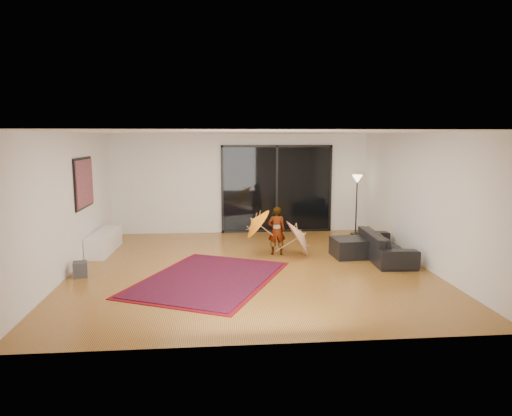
{
  "coord_description": "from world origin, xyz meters",
  "views": [
    {
      "loc": [
        -0.69,
        -8.93,
        2.6
      ],
      "look_at": [
        0.18,
        0.73,
        1.1
      ],
      "focal_mm": 32.0,
      "sensor_mm": 36.0,
      "label": 1
    }
  ],
  "objects": [
    {
      "name": "wall_right",
      "position": [
        3.5,
        0.0,
        1.35
      ],
      "size": [
        0.0,
        7.0,
        7.0
      ],
      "primitive_type": "plane",
      "rotation": [
        1.57,
        0.0,
        -1.57
      ],
      "color": "silver",
      "rests_on": "floor"
    },
    {
      "name": "speaker",
      "position": [
        -3.25,
        -0.35,
        0.14
      ],
      "size": [
        0.31,
        0.31,
        0.29
      ],
      "primitive_type": "cube",
      "rotation": [
        0.0,
        0.0,
        0.24
      ],
      "color": "#424244",
      "rests_on": "floor"
    },
    {
      "name": "sofa",
      "position": [
        2.95,
        0.4,
        0.29
      ],
      "size": [
        0.87,
        2.03,
        0.58
      ],
      "primitive_type": "imported",
      "rotation": [
        0.0,
        0.0,
        1.53
      ],
      "color": "black",
      "rests_on": "floor"
    },
    {
      "name": "parasol_orange",
      "position": [
        0.11,
        0.91,
        0.73
      ],
      "size": [
        0.61,
        0.76,
        0.85
      ],
      "rotation": [
        0.0,
        -0.9,
        0.0
      ],
      "color": "orange",
      "rests_on": "child"
    },
    {
      "name": "ottoman",
      "position": [
        2.24,
        0.62,
        0.21
      ],
      "size": [
        0.77,
        0.77,
        0.41
      ],
      "primitive_type": "cube",
      "rotation": [
        0.0,
        0.0,
        0.07
      ],
      "color": "black",
      "rests_on": "floor"
    },
    {
      "name": "wall_back",
      "position": [
        0.0,
        3.5,
        1.35
      ],
      "size": [
        7.0,
        0.0,
        7.0
      ],
      "primitive_type": "plane",
      "rotation": [
        1.57,
        0.0,
        0.0
      ],
      "color": "silver",
      "rests_on": "floor"
    },
    {
      "name": "wall_left",
      "position": [
        -3.5,
        0.0,
        1.35
      ],
      "size": [
        0.0,
        7.0,
        7.0
      ],
      "primitive_type": "plane",
      "rotation": [
        1.57,
        0.0,
        1.57
      ],
      "color": "silver",
      "rests_on": "floor"
    },
    {
      "name": "parasol_white",
      "position": [
        1.26,
        0.81,
        0.5
      ],
      "size": [
        0.63,
        0.91,
        0.96
      ],
      "rotation": [
        0.0,
        1.04,
        0.0
      ],
      "color": "silver",
      "rests_on": "floor"
    },
    {
      "name": "child",
      "position": [
        0.66,
        0.96,
        0.54
      ],
      "size": [
        0.41,
        0.27,
        1.09
      ],
      "primitive_type": "imported",
      "rotation": [
        0.0,
        0.0,
        3.1
      ],
      "color": "#999999",
      "rests_on": "floor"
    },
    {
      "name": "persian_rug",
      "position": [
        -0.83,
        -0.73,
        0.01
      ],
      "size": [
        3.31,
        3.74,
        0.02
      ],
      "rotation": [
        0.0,
        0.0,
        -0.43
      ],
      "color": "#5F080F",
      "rests_on": "floor"
    },
    {
      "name": "ceiling",
      "position": [
        0.0,
        0.0,
        2.7
      ],
      "size": [
        7.0,
        7.0,
        0.0
      ],
      "primitive_type": "plane",
      "rotation": [
        3.14,
        0.0,
        0.0
      ],
      "color": "white",
      "rests_on": "wall_back"
    },
    {
      "name": "floor_lamp",
      "position": [
        3.1,
        2.94,
        1.27
      ],
      "size": [
        0.28,
        0.28,
        1.61
      ],
      "color": "black",
      "rests_on": "floor"
    },
    {
      "name": "sliding_door",
      "position": [
        1.0,
        3.47,
        1.2
      ],
      "size": [
        3.06,
        0.07,
        2.4
      ],
      "color": "black",
      "rests_on": "wall_back"
    },
    {
      "name": "painting",
      "position": [
        -3.46,
        1.0,
        1.65
      ],
      "size": [
        0.04,
        1.28,
        1.08
      ],
      "color": "black",
      "rests_on": "wall_left"
    },
    {
      "name": "media_console",
      "position": [
        -3.25,
        1.58,
        0.23
      ],
      "size": [
        0.47,
        1.68,
        0.46
      ],
      "primitive_type": "cube",
      "rotation": [
        0.0,
        0.0,
        -0.03
      ],
      "color": "white",
      "rests_on": "floor"
    },
    {
      "name": "floor",
      "position": [
        0.0,
        0.0,
        0.0
      ],
      "size": [
        7.0,
        7.0,
        0.0
      ],
      "primitive_type": "plane",
      "color": "#AB6F2F",
      "rests_on": "ground"
    },
    {
      "name": "wall_front",
      "position": [
        0.0,
        -3.5,
        1.35
      ],
      "size": [
        7.0,
        0.0,
        7.0
      ],
      "primitive_type": "plane",
      "rotation": [
        -1.57,
        0.0,
        0.0
      ],
      "color": "silver",
      "rests_on": "floor"
    }
  ]
}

